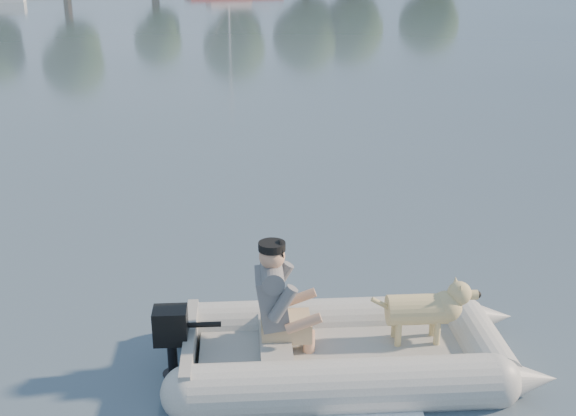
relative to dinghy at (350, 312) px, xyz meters
name	(u,v)px	position (x,y,z in m)	size (l,w,h in m)	color
water	(313,342)	(-0.12, 0.54, -0.58)	(160.00, 160.00, 0.00)	slate
dinghy	(350,312)	(0.00, 0.00, 0.00)	(4.73, 3.64, 1.35)	#A2A29C
man	(275,294)	(-0.63, 0.26, 0.18)	(0.71, 0.61, 1.05)	slate
dog	(417,314)	(0.62, -0.15, -0.07)	(0.91, 0.32, 0.61)	tan
outboard_motor	(172,345)	(-1.54, 0.50, -0.27)	(0.40, 0.28, 0.77)	black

